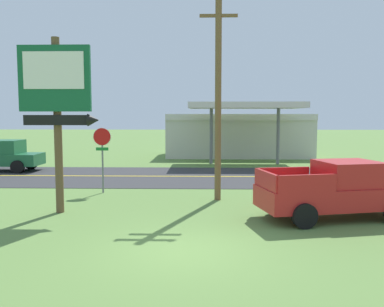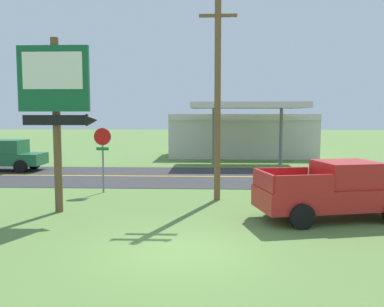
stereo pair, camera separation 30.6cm
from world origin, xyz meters
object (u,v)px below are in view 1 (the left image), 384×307
Objects in this scene: gas_station at (238,134)px; pickup_green_on_road at (0,156)px; pickup_red_parked_on_lawn at (337,190)px; utility_pole at (218,87)px; stop_sign at (102,148)px; motel_sign at (57,97)px.

gas_station reaches higher than pickup_green_on_road.
utility_pole is at bearing 142.96° from pickup_red_parked_on_lawn.
utility_pole is 1.69× the size of pickup_green_on_road.
pickup_red_parked_on_lawn is (3.97, -2.99, -3.70)m from utility_pole.
stop_sign is 18.64m from gas_station.
motel_sign reaches higher than pickup_red_parked_on_lawn.
motel_sign is at bearing 177.19° from pickup_red_parked_on_lawn.
stop_sign is at bearing 81.64° from motel_sign.
motel_sign is at bearing -156.27° from utility_pole.
pickup_green_on_road is at bearing 146.58° from pickup_red_parked_on_lawn.
stop_sign is 0.57× the size of pickup_green_on_road.
utility_pole is (5.72, 2.52, 0.50)m from motel_sign.
pickup_green_on_road is at bearing 147.71° from utility_pole.
stop_sign is at bearing 154.21° from pickup_red_parked_on_lawn.
motel_sign is 6.27m from utility_pole.
pickup_red_parked_on_lawn is at bearing -2.81° from motel_sign.
stop_sign is at bearing 164.67° from utility_pole.
stop_sign is 0.25× the size of gas_station.
pickup_red_parked_on_lawn is at bearing -85.72° from gas_station.
gas_station is 18.68m from pickup_green_on_road.
utility_pole reaches higher than gas_station.
stop_sign is 10.88m from pickup_green_on_road.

